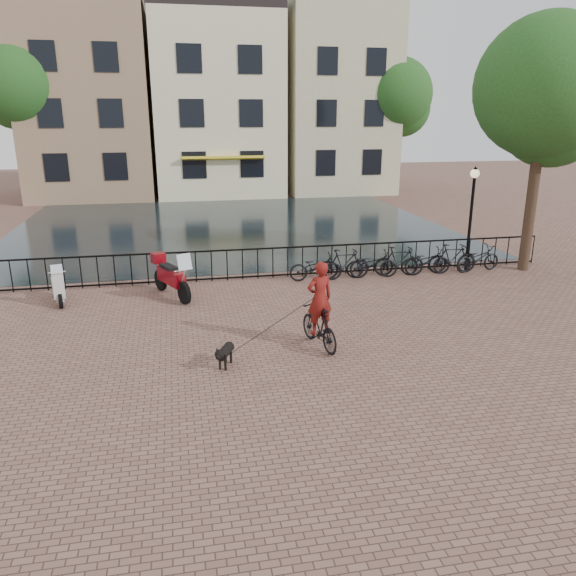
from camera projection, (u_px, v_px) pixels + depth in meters
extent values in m
plane|color=brown|center=(318.00, 391.00, 10.94)|extent=(100.00, 100.00, 0.00)
plane|color=black|center=(230.00, 226.00, 27.14)|extent=(20.00, 20.00, 0.00)
cube|color=black|center=(258.00, 249.00, 18.13)|extent=(20.00, 0.05, 0.05)
cube|color=black|center=(258.00, 276.00, 18.41)|extent=(20.00, 0.05, 0.05)
cube|color=#8F6F53|center=(90.00, 100.00, 35.82)|extent=(7.50, 9.00, 12.00)
cube|color=beige|center=(216.00, 108.00, 37.48)|extent=(8.00, 9.00, 11.00)
cube|color=black|center=(212.00, 11.00, 35.72)|extent=(8.00, 9.00, 0.80)
cube|color=gold|center=(224.00, 158.00, 33.94)|extent=(5.00, 0.60, 0.15)
cube|color=#BCAE8B|center=(331.00, 97.00, 38.76)|extent=(7.00, 9.00, 12.50)
cylinder|color=black|center=(26.00, 149.00, 33.21)|extent=(0.36, 0.36, 6.30)
sphere|color=#1C4B19|center=(18.00, 85.00, 32.13)|extent=(5.04, 5.04, 5.04)
cylinder|color=black|center=(533.00, 188.00, 18.67)|extent=(0.36, 0.36, 5.60)
sphere|color=#1C4B19|center=(546.00, 86.00, 17.72)|extent=(4.48, 4.48, 4.48)
cylinder|color=black|center=(393.00, 148.00, 37.59)|extent=(0.36, 0.36, 5.95)
sphere|color=#1C4B19|center=(396.00, 94.00, 36.58)|extent=(4.76, 4.76, 4.76)
cylinder|color=black|center=(470.00, 225.00, 18.94)|extent=(0.10, 0.10, 3.20)
sphere|color=beige|center=(475.00, 173.00, 18.43)|extent=(0.30, 0.30, 0.30)
imported|color=black|center=(319.00, 326.00, 12.89)|extent=(0.88, 1.81, 1.05)
imported|color=maroon|center=(320.00, 291.00, 12.64)|extent=(0.84, 0.65, 2.06)
imported|color=black|center=(316.00, 267.00, 18.07)|extent=(1.74, 0.68, 0.90)
imported|color=black|center=(344.00, 264.00, 18.24)|extent=(1.68, 0.54, 1.00)
imported|color=black|center=(372.00, 264.00, 18.43)|extent=(1.77, 0.77, 0.90)
imported|color=black|center=(399.00, 261.00, 18.60)|extent=(1.72, 0.71, 1.00)
imported|color=black|center=(426.00, 261.00, 18.79)|extent=(1.74, 0.66, 0.90)
imported|color=black|center=(452.00, 258.00, 18.95)|extent=(1.70, 0.61, 1.00)
imported|color=black|center=(478.00, 258.00, 19.15)|extent=(1.79, 0.87, 0.90)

